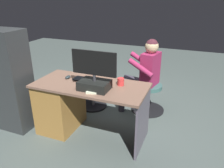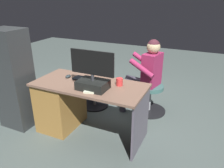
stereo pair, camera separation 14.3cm
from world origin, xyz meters
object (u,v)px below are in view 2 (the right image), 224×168
(person, at_px, (145,71))
(keyboard, at_px, (88,80))
(desk, at_px, (67,102))
(teddy_bear, at_px, (94,72))
(monitor, at_px, (93,78))
(visitor_chair, at_px, (150,97))
(office_chair_teddy, at_px, (94,91))
(cup, at_px, (119,82))
(computer_mouse, at_px, (68,76))
(tv_remote, at_px, (80,84))

(person, bearing_deg, keyboard, 56.00)
(desk, relative_size, teddy_bear, 4.21)
(monitor, distance_m, teddy_bear, 0.99)
(keyboard, relative_size, person, 0.36)
(monitor, distance_m, visitor_chair, 1.27)
(monitor, bearing_deg, person, -109.02)
(office_chair_teddy, height_order, person, person)
(teddy_bear, bearing_deg, cup, 138.91)
(monitor, height_order, person, monitor)
(computer_mouse, distance_m, teddy_bear, 0.66)
(keyboard, bearing_deg, teddy_bear, -66.88)
(teddy_bear, bearing_deg, monitor, 118.43)
(monitor, relative_size, person, 0.47)
(keyboard, bearing_deg, person, -124.00)
(office_chair_teddy, distance_m, person, 0.92)
(person, bearing_deg, tv_remote, 60.02)
(desk, relative_size, keyboard, 3.40)
(keyboard, bearing_deg, office_chair_teddy, -66.49)
(desk, xyz_separation_m, person, (-0.83, -0.89, 0.30))
(teddy_bear, distance_m, visitor_chair, 0.98)
(monitor, relative_size, cup, 5.88)
(monitor, bearing_deg, visitor_chair, -113.10)
(keyboard, xyz_separation_m, teddy_bear, (0.27, -0.62, -0.13))
(desk, height_order, visitor_chair, desk)
(tv_remote, bearing_deg, person, -114.08)
(office_chair_teddy, bearing_deg, keyboard, 113.51)
(cup, distance_m, tv_remote, 0.49)
(tv_remote, height_order, office_chair_teddy, tv_remote)
(desk, relative_size, person, 1.22)
(keyboard, bearing_deg, computer_mouse, 4.68)
(visitor_chair, bearing_deg, computer_mouse, 42.14)
(office_chair_teddy, bearing_deg, computer_mouse, 86.94)
(monitor, bearing_deg, cup, -136.84)
(computer_mouse, relative_size, visitor_chair, 0.18)
(cup, distance_m, visitor_chair, 0.97)
(visitor_chair, distance_m, person, 0.45)
(computer_mouse, bearing_deg, monitor, 158.70)
(tv_remote, bearing_deg, desk, -8.81)
(teddy_bear, bearing_deg, tv_remote, 107.06)
(desk, bearing_deg, tv_remote, 165.29)
(cup, bearing_deg, teddy_bear, -41.09)
(tv_remote, xyz_separation_m, office_chair_teddy, (0.24, -0.78, -0.47))
(monitor, distance_m, tv_remote, 0.25)
(cup, height_order, person, person)
(computer_mouse, xyz_separation_m, tv_remote, (-0.28, 0.15, -0.01))
(keyboard, bearing_deg, tv_remote, 82.72)
(person, bearing_deg, monitor, 70.98)
(keyboard, relative_size, cup, 4.54)
(computer_mouse, height_order, tv_remote, computer_mouse)
(cup, distance_m, teddy_bear, 0.94)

